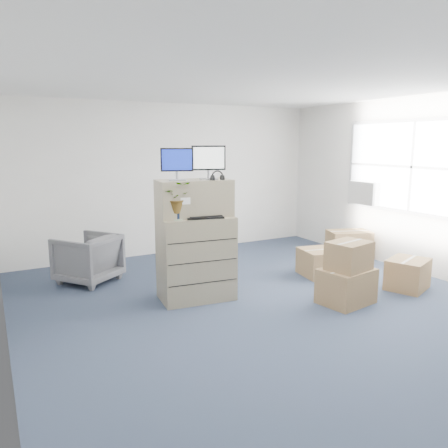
% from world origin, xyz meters
% --- Properties ---
extents(ground, '(7.00, 7.00, 0.00)m').
position_xyz_m(ground, '(0.00, 0.00, 0.00)').
color(ground, '#29314B').
rests_on(ground, ground).
extents(wall_back, '(6.00, 0.02, 2.80)m').
position_xyz_m(wall_back, '(0.00, 3.51, 1.40)').
color(wall_back, silver).
rests_on(wall_back, ground).
extents(wall_right, '(0.02, 7.00, 2.80)m').
position_xyz_m(wall_right, '(3.01, 0.00, 1.40)').
color(wall_right, silver).
rests_on(wall_right, ground).
extents(window, '(0.07, 2.72, 1.52)m').
position_xyz_m(window, '(2.96, 0.50, 1.70)').
color(window, '#9C9C9F').
rests_on(window, wall_right).
extents(ac_unit, '(0.24, 0.60, 0.40)m').
position_xyz_m(ac_unit, '(2.87, 1.40, 1.20)').
color(ac_unit, silver).
rests_on(ac_unit, wall_right).
extents(filing_cabinet_lower, '(1.02, 0.69, 1.12)m').
position_xyz_m(filing_cabinet_lower, '(-0.67, 0.93, 0.56)').
color(filing_cabinet_lower, gray).
rests_on(filing_cabinet_lower, ground).
extents(filing_cabinet_upper, '(1.01, 0.59, 0.48)m').
position_xyz_m(filing_cabinet_upper, '(-0.67, 0.99, 1.36)').
color(filing_cabinet_upper, gray).
rests_on(filing_cabinet_upper, filing_cabinet_lower).
extents(monitor_left, '(0.40, 0.22, 0.41)m').
position_xyz_m(monitor_left, '(-0.89, 1.01, 1.84)').
color(monitor_left, '#99999E').
rests_on(monitor_left, filing_cabinet_upper).
extents(monitor_right, '(0.44, 0.23, 0.44)m').
position_xyz_m(monitor_right, '(-0.48, 0.93, 1.85)').
color(monitor_right, '#99999E').
rests_on(monitor_right, filing_cabinet_upper).
extents(headphones, '(0.17, 0.04, 0.16)m').
position_xyz_m(headphones, '(-0.43, 0.78, 1.65)').
color(headphones, black).
rests_on(headphones, filing_cabinet_upper).
extents(keyboard, '(0.51, 0.31, 0.03)m').
position_xyz_m(keyboard, '(-0.62, 0.77, 1.14)').
color(keyboard, black).
rests_on(keyboard, filing_cabinet_lower).
extents(mouse, '(0.13, 0.10, 0.04)m').
position_xyz_m(mouse, '(-0.36, 0.77, 1.14)').
color(mouse, silver).
rests_on(mouse, filing_cabinet_lower).
extents(water_bottle, '(0.08, 0.08, 0.28)m').
position_xyz_m(water_bottle, '(-0.60, 1.01, 1.26)').
color(water_bottle, '#92969A').
rests_on(water_bottle, filing_cabinet_lower).
extents(phone_dock, '(0.06, 0.05, 0.13)m').
position_xyz_m(phone_dock, '(-0.67, 0.93, 1.17)').
color(phone_dock, silver).
rests_on(phone_dock, filing_cabinet_lower).
extents(external_drive, '(0.25, 0.21, 0.07)m').
position_xyz_m(external_drive, '(-0.34, 1.03, 1.16)').
color(external_drive, black).
rests_on(external_drive, filing_cabinet_lower).
extents(tissue_box, '(0.30, 0.21, 0.10)m').
position_xyz_m(tissue_box, '(-0.33, 0.99, 1.24)').
color(tissue_box, '#3D91D2').
rests_on(tissue_box, external_drive).
extents(potted_plant, '(0.40, 0.43, 0.39)m').
position_xyz_m(potted_plant, '(-0.97, 0.86, 1.35)').
color(potted_plant, '#94AE8C').
rests_on(potted_plant, filing_cabinet_lower).
extents(office_chair, '(1.06, 1.05, 0.80)m').
position_xyz_m(office_chair, '(-1.81, 2.35, 0.40)').
color(office_chair, '#58585C').
rests_on(office_chair, ground).
extents(cardboard_boxes, '(2.41, 2.29, 0.83)m').
position_xyz_m(cardboard_boxes, '(1.73, 0.48, 0.28)').
color(cardboard_boxes, olive).
rests_on(cardboard_boxes, ground).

